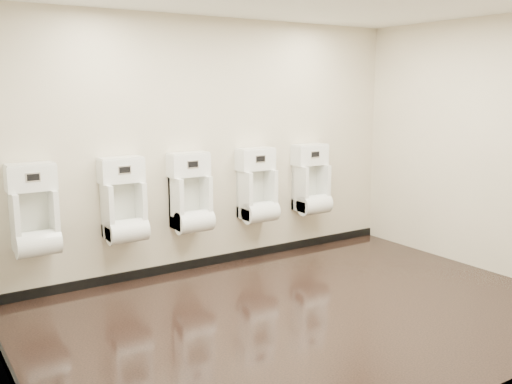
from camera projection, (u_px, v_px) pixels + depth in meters
ground at (304, 313)px, 5.23m from camera, size 5.00×3.50×0.00m
back_wall at (211, 145)px, 6.42m from camera, size 5.00×0.02×2.80m
front_wall at (481, 193)px, 3.53m from camera, size 5.00×0.02×2.80m
right_wall at (485, 146)px, 6.31m from camera, size 0.02×3.50×2.80m
skirting_back at (213, 260)px, 6.65m from camera, size 5.00×0.02×0.10m
skirting_left at (15, 384)px, 3.89m from camera, size 0.02×3.50×0.10m
urinal_0 at (35, 217)px, 5.34m from camera, size 0.46×0.34×0.85m
urinal_1 at (124, 206)px, 5.81m from camera, size 0.46×0.34×0.85m
urinal_2 at (191, 199)px, 6.21m from camera, size 0.46×0.34×0.85m
urinal_3 at (258, 191)px, 6.67m from camera, size 0.46×0.34×0.85m
urinal_4 at (312, 185)px, 7.11m from camera, size 0.46×0.34×0.85m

